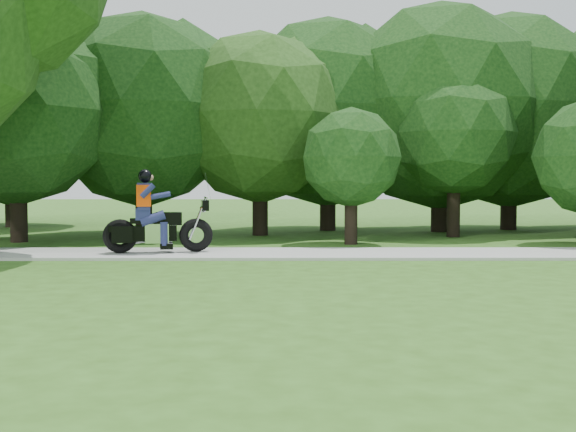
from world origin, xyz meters
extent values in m
plane|color=#305518|center=(0.00, 0.00, 0.00)|extent=(100.00, 100.00, 0.00)
cube|color=#A1A19C|center=(0.00, 8.00, 0.03)|extent=(60.00, 2.20, 0.06)
cylinder|color=black|center=(-3.47, 13.44, 0.90)|extent=(0.45, 0.45, 1.80)
sphere|color=#1D4012|center=(-3.47, 13.44, 3.44)|extent=(5.03, 5.03, 5.03)
cylinder|color=black|center=(4.52, 15.76, 0.90)|extent=(0.52, 0.52, 1.80)
sphere|color=black|center=(4.52, 15.76, 3.86)|extent=(6.33, 6.33, 6.33)
cylinder|color=black|center=(-1.08, 10.53, 0.69)|extent=(0.33, 0.33, 1.37)
sphere|color=black|center=(-1.08, 10.53, 2.19)|extent=(2.53, 2.53, 2.53)
cylinder|color=black|center=(2.08, 14.85, 0.90)|extent=(0.52, 0.52, 1.80)
sphere|color=black|center=(2.08, 14.85, 3.90)|extent=(6.47, 6.47, 6.47)
cylinder|color=black|center=(-9.70, 11.22, 0.90)|extent=(0.44, 0.44, 1.80)
sphere|color=black|center=(-9.70, 11.22, 3.38)|extent=(4.86, 4.86, 4.86)
cylinder|color=black|center=(2.04, 12.83, 0.90)|extent=(0.37, 0.37, 1.80)
sphere|color=black|center=(2.04, 12.83, 2.93)|extent=(3.48, 3.48, 3.48)
cylinder|color=black|center=(-6.88, 13.49, 0.90)|extent=(0.49, 0.49, 1.80)
sphere|color=black|center=(-6.88, 13.49, 3.66)|extent=(5.71, 5.71, 5.71)
cylinder|color=black|center=(-12.06, 17.05, 0.90)|extent=(0.51, 0.51, 1.80)
sphere|color=black|center=(-12.06, 17.05, 3.84)|extent=(6.29, 6.29, 6.29)
cylinder|color=black|center=(-1.38, 15.40, 0.90)|extent=(0.50, 0.50, 1.80)
sphere|color=black|center=(-1.38, 15.40, 3.76)|extent=(6.03, 6.03, 6.03)
torus|color=black|center=(-6.29, 7.83, 0.43)|extent=(0.76, 0.34, 0.73)
torus|color=black|center=(-4.69, 8.13, 0.43)|extent=(0.76, 0.34, 0.73)
cube|color=black|center=(-5.68, 7.94, 0.48)|extent=(1.20, 0.46, 0.34)
cube|color=silver|center=(-5.52, 7.97, 0.48)|extent=(0.56, 0.44, 0.42)
cube|color=black|center=(-5.26, 8.02, 0.79)|extent=(0.59, 0.41, 0.27)
cube|color=black|center=(-5.81, 7.92, 0.75)|extent=(0.60, 0.43, 0.10)
cylinder|color=silver|center=(-4.65, 8.14, 0.79)|extent=(0.42, 0.12, 0.94)
cylinder|color=silver|center=(-4.48, 8.17, 1.24)|extent=(0.16, 0.67, 0.04)
cube|color=black|center=(-6.19, 7.61, 0.48)|extent=(0.46, 0.21, 0.36)
cube|color=black|center=(-6.28, 8.06, 0.48)|extent=(0.46, 0.21, 0.36)
cube|color=#1D214F|center=(-5.81, 7.92, 0.90)|extent=(0.38, 0.45, 0.25)
cube|color=#1D214F|center=(-5.79, 7.92, 1.28)|extent=(0.35, 0.48, 0.59)
cube|color=#FF4605|center=(-5.79, 7.92, 1.30)|extent=(0.39, 0.53, 0.46)
sphere|color=black|center=(-5.76, 7.93, 1.71)|extent=(0.29, 0.29, 0.29)
camera|label=1|loc=(-2.74, -7.60, 1.67)|focal=45.00mm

